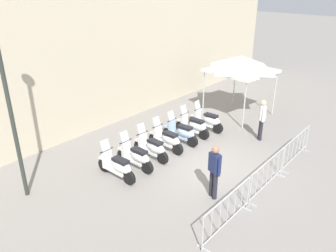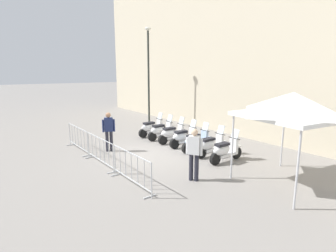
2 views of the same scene
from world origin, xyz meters
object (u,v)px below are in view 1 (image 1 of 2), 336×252
motorcycle_0 (118,166)px  motorcycle_3 (167,140)px  officer_near_row_end (214,169)px  motorcycle_4 (182,133)px  street_lamp (4,82)px  barrier_segment_2 (296,148)px  motorcycle_6 (207,121)px  canopy_tent (242,64)px  officer_mid_plaza (262,117)px  motorcycle_5 (194,126)px  barrier_segment_1 (267,175)px  motorcycle_1 (136,157)px  barrier_segment_0 (227,212)px  motorcycle_2 (152,148)px

motorcycle_0 → motorcycle_3: same height
officer_near_row_end → motorcycle_4: bearing=60.6°
motorcycle_3 → street_lamp: bearing=172.6°
street_lamp → motorcycle_4: bearing=-5.6°
motorcycle_0 → barrier_segment_2: size_ratio=0.76×
motorcycle_6 → canopy_tent: (2.59, 0.32, 2.06)m
officer_mid_plaza → motorcycle_5: bearing=131.1°
motorcycle_3 → barrier_segment_1: motorcycle_3 is taller
barrier_segment_2 → canopy_tent: canopy_tent is taller
canopy_tent → officer_near_row_end: bearing=-148.4°
motorcycle_0 → street_lamp: (-2.64, 1.10, 3.15)m
motorcycle_1 → officer_mid_plaza: 5.51m
barrier_segment_0 → officer_mid_plaza: bearing=25.6°
motorcycle_3 → barrier_segment_2: motorcycle_3 is taller
barrier_segment_1 → motorcycle_3: bearing=97.8°
officer_mid_plaza → canopy_tent: 3.31m
motorcycle_4 → motorcycle_6: (1.73, 0.16, 0.00)m
officer_mid_plaza → barrier_segment_0: bearing=-154.4°
motorcycle_5 → officer_mid_plaza: officer_mid_plaza is taller
street_lamp → canopy_tent: street_lamp is taller
motorcycle_6 → officer_mid_plaza: bearing=-65.9°
barrier_segment_2 → motorcycle_2: bearing=136.2°
motorcycle_1 → motorcycle_5: 3.48m
officer_mid_plaza → motorcycle_4: bearing=144.1°
barrier_segment_0 → motorcycle_4: bearing=59.3°
motorcycle_3 → motorcycle_0: bearing=-170.7°
motorcycle_3 → officer_near_row_end: officer_near_row_end is taller
officer_mid_plaza → canopy_tent: canopy_tent is taller
motorcycle_5 → motorcycle_1: bearing=-171.2°
motorcycle_3 → barrier_segment_2: 4.77m
canopy_tent → barrier_segment_1: bearing=-134.8°
motorcycle_2 → canopy_tent: size_ratio=0.59×
barrier_segment_0 → officer_near_row_end: (0.79, 1.17, 0.45)m
motorcycle_1 → canopy_tent: (6.91, 0.86, 2.06)m
motorcycle_4 → officer_near_row_end: (-1.88, -3.33, 0.53)m
motorcycle_1 → motorcycle_6: 4.35m
motorcycle_6 → motorcycle_3: bearing=-174.5°
motorcycle_4 → street_lamp: 6.87m
motorcycle_1 → officer_mid_plaza: (5.26, -1.55, 0.53)m
motorcycle_4 → motorcycle_6: size_ratio=1.00×
motorcycle_0 → barrier_segment_1: motorcycle_0 is taller
motorcycle_6 → motorcycle_0: bearing=-172.6°
barrier_segment_2 → officer_near_row_end: (-3.93, 0.52, 0.45)m
street_lamp → barrier_segment_2: bearing=-28.6°
motorcycle_1 → motorcycle_6: size_ratio=1.00×
motorcycle_2 → barrier_segment_2: size_ratio=0.76×
officer_mid_plaza → canopy_tent: bearing=55.7°
barrier_segment_0 → officer_mid_plaza: officer_mid_plaza is taller
motorcycle_6 → street_lamp: 8.44m
motorcycle_6 → street_lamp: street_lamp is taller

